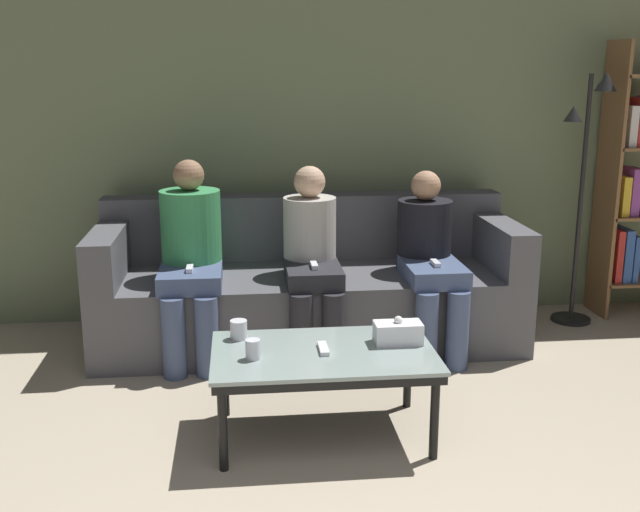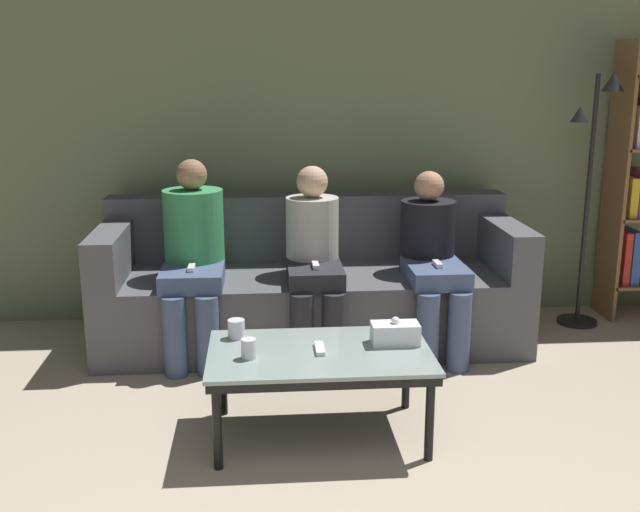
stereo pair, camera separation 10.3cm
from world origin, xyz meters
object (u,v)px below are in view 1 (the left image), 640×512
tissue_box (398,333)px  couch (308,289)px  seated_person_left_end (191,252)px  cup_near_left (253,349)px  standing_lamp (585,173)px  seated_person_mid_left (312,255)px  coffee_table (323,359)px  cup_near_right (239,330)px  game_remote (323,349)px  seated_person_mid_right (429,255)px

tissue_box → couch: bearing=103.8°
seated_person_left_end → couch: bearing=16.1°
cup_near_left → standing_lamp: (2.19, 1.52, 0.54)m
seated_person_mid_left → coffee_table: bearing=-92.8°
tissue_box → standing_lamp: standing_lamp is taller
standing_lamp → coffee_table: bearing=-142.2°
cup_near_left → cup_near_right: 0.27m
game_remote → seated_person_left_end: seated_person_left_end is taller
standing_lamp → seated_person_left_end: size_ratio=1.42×
standing_lamp → couch: bearing=-175.2°
couch → standing_lamp: size_ratio=1.56×
couch → game_remote: (-0.05, -1.30, 0.11)m
cup_near_left → seated_person_mid_left: (0.37, 1.14, 0.13)m
coffee_table → seated_person_left_end: seated_person_left_end is taller
cup_near_right → standing_lamp: standing_lamp is taller
coffee_table → tissue_box: tissue_box is taller
cup_near_right → tissue_box: bearing=-10.5°
game_remote → standing_lamp: standing_lamp is taller
seated_person_left_end → coffee_table: bearing=-59.3°
coffee_table → cup_near_left: cup_near_left is taller
tissue_box → seated_person_mid_left: (-0.30, 1.01, 0.13)m
cup_near_right → standing_lamp: (2.25, 1.25, 0.54)m
standing_lamp → seated_person_mid_left: standing_lamp is taller
cup_near_left → coffee_table: bearing=11.6°
coffee_table → standing_lamp: size_ratio=0.62×
cup_near_left → game_remote: 0.33m
couch → seated_person_mid_left: seated_person_mid_left is taller
tissue_box → standing_lamp: size_ratio=0.13×
game_remote → cup_near_right: bearing=152.7°
cup_near_right → tissue_box: tissue_box is taller
cup_near_right → seated_person_mid_right: bearing=37.3°
cup_near_right → standing_lamp: bearing=29.1°
cup_near_right → couch: bearing=68.5°
tissue_box → seated_person_left_end: size_ratio=0.19×
cup_near_left → seated_person_mid_right: 1.56m
couch → standing_lamp: (1.82, 0.15, 0.69)m
coffee_table → game_remote: bearing=90.4°
couch → cup_near_left: size_ratio=28.53×
cup_near_left → seated_person_mid_left: bearing=71.9°
game_remote → seated_person_mid_right: bearing=54.6°
coffee_table → standing_lamp: standing_lamp is taller
tissue_box → standing_lamp: (1.52, 1.39, 0.54)m
game_remote → coffee_table: bearing=-89.6°
coffee_table → seated_person_mid_left: size_ratio=0.91×
couch → game_remote: size_ratio=17.10×
couch → tissue_box: couch is taller
tissue_box → standing_lamp: 2.13m
coffee_table → cup_near_left: (-0.32, -0.07, 0.09)m
tissue_box → seated_person_mid_right: seated_person_mid_right is taller
tissue_box → game_remote: tissue_box is taller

